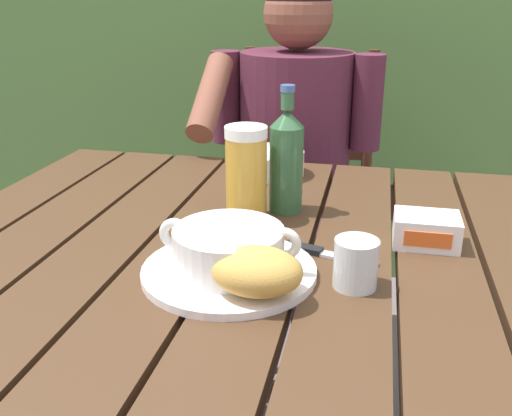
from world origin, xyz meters
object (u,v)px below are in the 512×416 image
object	(u,v)px
serving_plate	(229,271)
diner_bowl	(271,163)
soup_bowl	(229,247)
person_eating	(292,156)
beer_glass	(246,173)
table_knife	(320,252)
water_glass_small	(356,263)
chair_near_diner	(300,207)
butter_tub	(426,230)
beer_bottle	(288,159)
bread_roll	(256,271)

from	to	relation	value
serving_plate	diner_bowl	distance (m)	0.49
soup_bowl	diner_bowl	size ratio (longest dim) A/B	1.40
person_eating	soup_bowl	world-z (taller)	person_eating
beer_glass	table_knife	distance (m)	0.21
water_glass_small	table_knife	xyz separation A→B (m)	(-0.06, 0.09, -0.03)
water_glass_small	person_eating	bearing A→B (deg)	104.73
chair_near_diner	person_eating	world-z (taller)	person_eating
chair_near_diner	soup_bowl	xyz separation A→B (m)	(0.03, -1.04, 0.33)
butter_tub	beer_glass	bearing A→B (deg)	170.77
serving_plate	soup_bowl	distance (m)	0.04
chair_near_diner	diner_bowl	size ratio (longest dim) A/B	6.43
chair_near_diner	water_glass_small	world-z (taller)	chair_near_diner
table_knife	diner_bowl	bearing A→B (deg)	111.55
water_glass_small	butter_tub	distance (m)	0.20
butter_tub	diner_bowl	size ratio (longest dim) A/B	0.69
beer_bottle	butter_tub	xyz separation A→B (m)	(0.25, -0.11, -0.08)
table_knife	bread_roll	bearing A→B (deg)	-113.37
serving_plate	bread_roll	xyz separation A→B (m)	(0.06, -0.06, 0.04)
water_glass_small	diner_bowl	size ratio (longest dim) A/B	0.47
soup_bowl	beer_glass	world-z (taller)	beer_glass
serving_plate	butter_tub	bearing A→B (deg)	30.70
bread_roll	table_knife	bearing A→B (deg)	66.63
serving_plate	table_knife	size ratio (longest dim) A/B	1.68
chair_near_diner	bread_roll	xyz separation A→B (m)	(0.09, -1.10, 0.33)
butter_tub	person_eating	bearing A→B (deg)	116.15
butter_tub	table_knife	xyz separation A→B (m)	(-0.17, -0.08, -0.02)
soup_bowl	table_knife	bearing A→B (deg)	37.50
chair_near_diner	diner_bowl	xyz separation A→B (m)	(-0.00, -0.55, 0.32)
chair_near_diner	serving_plate	size ratio (longest dim) A/B	3.77
chair_near_diner	butter_tub	size ratio (longest dim) A/B	9.27
beer_glass	chair_near_diner	bearing A→B (deg)	90.44
chair_near_diner	beer_bottle	distance (m)	0.86
soup_bowl	butter_tub	distance (m)	0.34
diner_bowl	serving_plate	bearing A→B (deg)	-86.28
diner_bowl	person_eating	bearing A→B (deg)	90.48
soup_bowl	water_glass_small	bearing A→B (deg)	1.25
butter_tub	diner_bowl	xyz separation A→B (m)	(-0.32, 0.32, 0.00)
water_glass_small	diner_bowl	bearing A→B (deg)	113.85
bread_roll	butter_tub	xyz separation A→B (m)	(0.24, 0.24, -0.02)
water_glass_small	soup_bowl	bearing A→B (deg)	-178.75
beer_bottle	butter_tub	bearing A→B (deg)	-22.78
soup_bowl	beer_glass	size ratio (longest dim) A/B	1.24
bread_roll	beer_bottle	size ratio (longest dim) A/B	0.54
person_eating	table_knife	bearing A→B (deg)	-77.84
beer_bottle	table_knife	size ratio (longest dim) A/B	1.54
chair_near_diner	beer_glass	xyz separation A→B (m)	(0.01, -0.81, 0.37)
chair_near_diner	beer_glass	world-z (taller)	chair_near_diner
soup_bowl	diner_bowl	world-z (taller)	soup_bowl
table_knife	beer_glass	bearing A→B (deg)	139.51
beer_bottle	person_eating	bearing A→B (deg)	97.75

